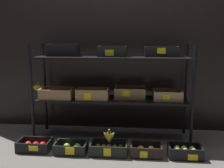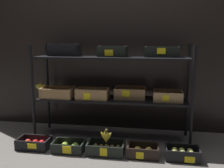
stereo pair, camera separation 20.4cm
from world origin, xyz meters
TOP-DOWN VIEW (x-y plane):
  - ground_plane at (0.00, 0.00)m, footprint 10.00×10.00m
  - storefront_wall at (0.00, 0.41)m, footprint 4.14×0.12m
  - display_rack at (-0.03, 0.01)m, footprint 1.88×0.46m
  - crate_ground_apple_red at (-0.78, -0.44)m, footprint 0.34×0.22m
  - crate_ground_apple_green at (-0.38, -0.45)m, footprint 0.33×0.22m
  - crate_ground_kiwi at (0.01, -0.44)m, footprint 0.38×0.25m
  - crate_ground_apple_gold at (0.39, -0.45)m, footprint 0.31×0.21m
  - crate_ground_pear at (0.77, -0.45)m, footprint 0.33×0.21m
  - banana_bunch_loose at (0.01, -0.44)m, footprint 0.13×0.04m

SIDE VIEW (x-z plane):
  - ground_plane at x=0.00m, z-range 0.00..0.00m
  - crate_ground_apple_green at x=-0.38m, z-range -0.01..0.10m
  - crate_ground_kiwi at x=0.01m, z-range -0.01..0.10m
  - crate_ground_apple_red at x=-0.78m, z-range -0.01..0.10m
  - crate_ground_apple_gold at x=0.39m, z-range -0.01..0.10m
  - crate_ground_pear at x=0.77m, z-range -0.01..0.11m
  - banana_bunch_loose at x=0.01m, z-range 0.11..0.25m
  - display_rack at x=-0.03m, z-range 0.15..1.25m
  - storefront_wall at x=0.00m, z-range 0.00..1.95m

